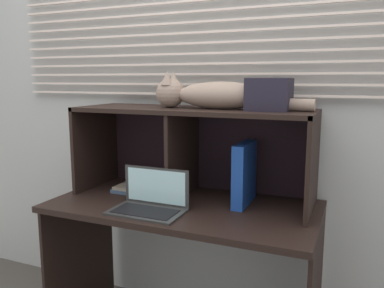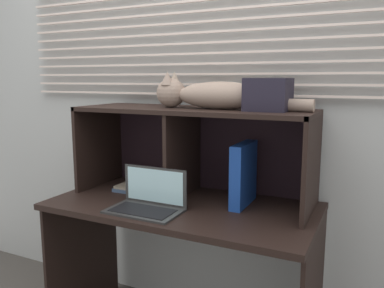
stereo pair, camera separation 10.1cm
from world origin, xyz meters
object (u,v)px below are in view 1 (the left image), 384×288
(cat, at_px, (210,95))
(storage_box, at_px, (269,94))
(laptop, at_px, (150,202))
(binder_upright, at_px, (244,174))
(book_stack, at_px, (135,187))

(cat, relative_size, storage_box, 4.07)
(laptop, bearing_deg, binder_upright, 35.54)
(laptop, relative_size, binder_upright, 1.12)
(book_stack, xyz_separation_m, storage_box, (0.74, -0.00, 0.53))
(book_stack, bearing_deg, cat, -0.08)
(book_stack, distance_m, storage_box, 0.91)
(binder_upright, distance_m, book_stack, 0.64)
(laptop, relative_size, book_stack, 1.58)
(laptop, height_order, book_stack, laptop)
(cat, bearing_deg, binder_upright, 0.00)
(binder_upright, xyz_separation_m, book_stack, (-0.63, 0.00, -0.14))
(laptop, height_order, binder_upright, binder_upright)
(cat, bearing_deg, laptop, -126.19)
(cat, height_order, laptop, cat)
(cat, distance_m, laptop, 0.61)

